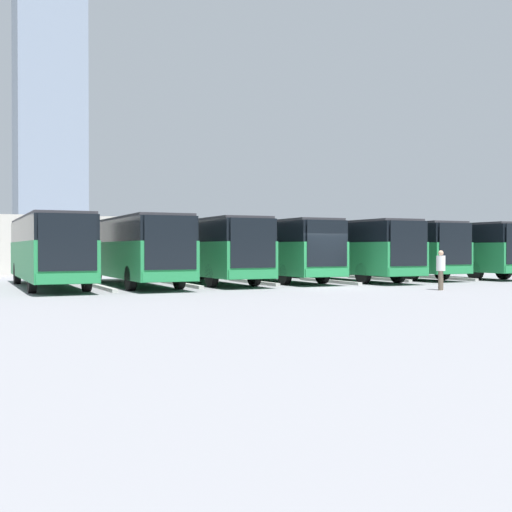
{
  "coord_description": "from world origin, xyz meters",
  "views": [
    {
      "loc": [
        16.01,
        25.19,
        1.83
      ],
      "look_at": [
        1.15,
        -5.93,
        1.39
      ],
      "focal_mm": 45.0,
      "sensor_mm": 36.0,
      "label": 1
    }
  ],
  "objects_px": {
    "bus_2": "(342,248)",
    "bus_5": "(134,248)",
    "bus_4": "(206,248)",
    "bus_0": "(446,248)",
    "pedestrian": "(441,269)",
    "bus_3": "(271,248)",
    "bus_1": "(387,248)",
    "bus_6": "(48,248)"
  },
  "relations": [
    {
      "from": "bus_2",
      "to": "bus_6",
      "type": "distance_m",
      "value": 15.9
    },
    {
      "from": "bus_6",
      "to": "pedestrian",
      "type": "height_order",
      "value": "bus_6"
    },
    {
      "from": "bus_0",
      "to": "bus_2",
      "type": "height_order",
      "value": "same"
    },
    {
      "from": "bus_3",
      "to": "bus_5",
      "type": "height_order",
      "value": "same"
    },
    {
      "from": "bus_2",
      "to": "bus_5",
      "type": "height_order",
      "value": "same"
    },
    {
      "from": "bus_0",
      "to": "bus_2",
      "type": "relative_size",
      "value": 1.0
    },
    {
      "from": "bus_0",
      "to": "bus_3",
      "type": "distance_m",
      "value": 11.94
    },
    {
      "from": "bus_0",
      "to": "pedestrian",
      "type": "distance_m",
      "value": 12.93
    },
    {
      "from": "bus_5",
      "to": "bus_4",
      "type": "bearing_deg",
      "value": -169.85
    },
    {
      "from": "bus_0",
      "to": "bus_4",
      "type": "height_order",
      "value": "same"
    },
    {
      "from": "bus_6",
      "to": "pedestrian",
      "type": "bearing_deg",
      "value": 149.11
    },
    {
      "from": "bus_5",
      "to": "bus_2",
      "type": "bearing_deg",
      "value": -179.48
    },
    {
      "from": "pedestrian",
      "to": "bus_2",
      "type": "bearing_deg",
      "value": 44.23
    },
    {
      "from": "bus_5",
      "to": "bus_0",
      "type": "bearing_deg",
      "value": -178.16
    },
    {
      "from": "bus_3",
      "to": "bus_6",
      "type": "xyz_separation_m",
      "value": [
        11.92,
        0.75,
        0.0
      ]
    },
    {
      "from": "bus_4",
      "to": "bus_0",
      "type": "bearing_deg",
      "value": 179.74
    },
    {
      "from": "bus_5",
      "to": "bus_6",
      "type": "height_order",
      "value": "same"
    },
    {
      "from": "bus_1",
      "to": "bus_4",
      "type": "xyz_separation_m",
      "value": [
        11.92,
        0.43,
        0.0
      ]
    },
    {
      "from": "bus_3",
      "to": "bus_5",
      "type": "xyz_separation_m",
      "value": [
        7.95,
        0.97,
        0.0
      ]
    },
    {
      "from": "bus_3",
      "to": "bus_4",
      "type": "distance_m",
      "value": 3.99
    },
    {
      "from": "bus_5",
      "to": "pedestrian",
      "type": "relative_size",
      "value": 6.94
    },
    {
      "from": "bus_0",
      "to": "bus_4",
      "type": "relative_size",
      "value": 1.0
    },
    {
      "from": "bus_4",
      "to": "bus_6",
      "type": "relative_size",
      "value": 1.0
    },
    {
      "from": "pedestrian",
      "to": "bus_0",
      "type": "bearing_deg",
      "value": 6.62
    },
    {
      "from": "bus_3",
      "to": "bus_2",
      "type": "bearing_deg",
      "value": 166.52
    },
    {
      "from": "bus_2",
      "to": "bus_4",
      "type": "distance_m",
      "value": 7.98
    },
    {
      "from": "bus_4",
      "to": "bus_5",
      "type": "distance_m",
      "value": 4.03
    },
    {
      "from": "bus_6",
      "to": "bus_4",
      "type": "bearing_deg",
      "value": -176.06
    },
    {
      "from": "bus_0",
      "to": "bus_5",
      "type": "bearing_deg",
      "value": 1.84
    },
    {
      "from": "bus_6",
      "to": "bus_1",
      "type": "bearing_deg",
      "value": -176.77
    },
    {
      "from": "bus_1",
      "to": "bus_6",
      "type": "height_order",
      "value": "same"
    },
    {
      "from": "bus_0",
      "to": "bus_1",
      "type": "bearing_deg",
      "value": -9.21
    },
    {
      "from": "bus_2",
      "to": "pedestrian",
      "type": "bearing_deg",
      "value": 85.37
    },
    {
      "from": "bus_1",
      "to": "bus_4",
      "type": "bearing_deg",
      "value": 2.76
    },
    {
      "from": "bus_2",
      "to": "pedestrian",
      "type": "relative_size",
      "value": 6.94
    },
    {
      "from": "bus_4",
      "to": "bus_2",
      "type": "bearing_deg",
      "value": 175.68
    },
    {
      "from": "bus_6",
      "to": "bus_5",
      "type": "bearing_deg",
      "value": 177.64
    },
    {
      "from": "bus_1",
      "to": "pedestrian",
      "type": "height_order",
      "value": "bus_1"
    },
    {
      "from": "bus_3",
      "to": "bus_4",
      "type": "xyz_separation_m",
      "value": [
        3.97,
        0.3,
        0.0
      ]
    },
    {
      "from": "bus_4",
      "to": "bus_6",
      "type": "distance_m",
      "value": 7.96
    },
    {
      "from": "bus_2",
      "to": "bus_5",
      "type": "xyz_separation_m",
      "value": [
        11.92,
        -0.04,
        0.0
      ]
    },
    {
      "from": "pedestrian",
      "to": "bus_3",
      "type": "bearing_deg",
      "value": 66.94
    }
  ]
}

